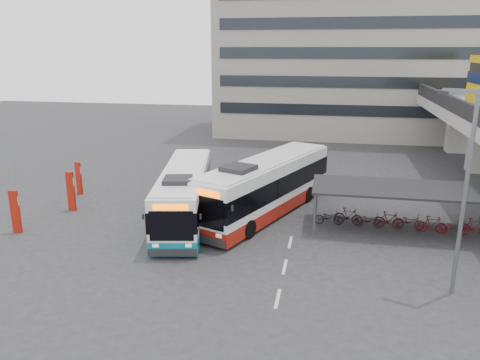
% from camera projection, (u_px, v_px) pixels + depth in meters
% --- Properties ---
extents(ground, '(120.00, 120.00, 0.00)m').
position_uv_depth(ground, '(245.00, 239.00, 25.65)').
color(ground, '#28282B').
rests_on(ground, ground).
extents(bike_shelter, '(10.00, 4.00, 2.54)m').
position_uv_depth(bike_shelter, '(400.00, 208.00, 26.59)').
color(bike_shelter, '#595B60').
rests_on(bike_shelter, ground).
extents(office_block, '(30.00, 15.00, 25.00)m').
position_uv_depth(office_block, '(350.00, 27.00, 55.18)').
color(office_block, gray).
rests_on(office_block, ground).
extents(road_markings, '(0.15, 7.60, 0.01)m').
position_uv_depth(road_markings, '(285.00, 267.00, 22.36)').
color(road_markings, beige).
rests_on(road_markings, ground).
extents(bus_main, '(7.31, 12.76, 3.75)m').
position_uv_depth(bus_main, '(266.00, 187.00, 29.20)').
color(bus_main, white).
rests_on(bus_main, ground).
extents(bus_teal, '(4.68, 11.83, 3.42)m').
position_uv_depth(bus_teal, '(185.00, 194.00, 28.23)').
color(bus_teal, white).
rests_on(bus_teal, ground).
extents(pedestrian, '(0.74, 0.80, 1.84)m').
position_uv_depth(pedestrian, '(170.00, 208.00, 27.76)').
color(pedestrian, black).
rests_on(pedestrian, ground).
extents(lamp_post, '(1.46, 0.65, 8.61)m').
position_uv_depth(lamp_post, '(463.00, 182.00, 18.69)').
color(lamp_post, '#595B60').
rests_on(lamp_post, ground).
extents(sign_totem_south, '(0.54, 0.19, 2.50)m').
position_uv_depth(sign_totem_south, '(15.00, 211.00, 26.19)').
color(sign_totem_south, '#9B1609').
rests_on(sign_totem_south, ground).
extents(sign_totem_mid, '(0.55, 0.23, 2.56)m').
position_uv_depth(sign_totem_mid, '(71.00, 191.00, 29.82)').
color(sign_totem_mid, '#9B1609').
rests_on(sign_totem_mid, ground).
extents(sign_totem_north, '(0.50, 0.30, 2.36)m').
position_uv_depth(sign_totem_north, '(79.00, 178.00, 33.19)').
color(sign_totem_north, '#9B1609').
rests_on(sign_totem_north, ground).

